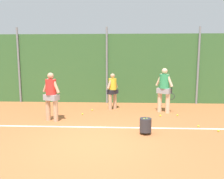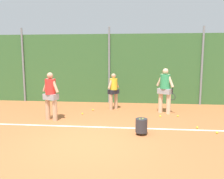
{
  "view_description": "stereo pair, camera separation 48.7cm",
  "coord_description": "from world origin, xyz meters",
  "views": [
    {
      "loc": [
        0.83,
        -6.11,
        2.4
      ],
      "look_at": [
        0.37,
        3.29,
        1.02
      ],
      "focal_mm": 37.29,
      "sensor_mm": 36.0,
      "label": 1
    },
    {
      "loc": [
        1.31,
        -6.08,
        2.4
      ],
      "look_at": [
        0.37,
        3.29,
        1.02
      ],
      "focal_mm": 37.29,
      "sensor_mm": 36.0,
      "label": 2
    }
  ],
  "objects": [
    {
      "name": "ground_plane",
      "position": [
        0.0,
        1.68,
        0.0
      ],
      "size": [
        24.04,
        24.04,
        0.0
      ],
      "primitive_type": "plane",
      "color": "#B76638"
    },
    {
      "name": "hedge_fence_backdrop",
      "position": [
        0.0,
        5.73,
        1.73
      ],
      "size": [
        15.62,
        0.25,
        3.46
      ],
      "primitive_type": "cube",
      "color": "#386633",
      "rests_on": "ground_plane"
    },
    {
      "name": "fence_post_left",
      "position": [
        -4.51,
        5.55,
        1.9
      ],
      "size": [
        0.1,
        0.1,
        3.79
      ],
      "primitive_type": "cylinder",
      "color": "gray",
      "rests_on": "ground_plane"
    },
    {
      "name": "fence_post_center",
      "position": [
        0.0,
        5.55,
        1.9
      ],
      "size": [
        0.1,
        0.1,
        3.79
      ],
      "primitive_type": "cylinder",
      "color": "gray",
      "rests_on": "ground_plane"
    },
    {
      "name": "fence_post_right",
      "position": [
        4.51,
        5.55,
        1.9
      ],
      "size": [
        0.1,
        0.1,
        3.79
      ],
      "primitive_type": "cylinder",
      "color": "gray",
      "rests_on": "ground_plane"
    },
    {
      "name": "court_baseline_paint",
      "position": [
        0.0,
        1.43,
        0.0
      ],
      "size": [
        11.42,
        0.1,
        0.01
      ],
      "primitive_type": "cube",
      "color": "white",
      "rests_on": "ground_plane"
    },
    {
      "name": "player_foreground_near",
      "position": [
        -1.79,
        2.13,
        1.01
      ],
      "size": [
        0.71,
        0.48,
        1.79
      ],
      "rotation": [
        0.0,
        0.0,
        2.75
      ],
      "color": "tan",
      "rests_on": "ground_plane"
    },
    {
      "name": "player_midcourt",
      "position": [
        2.55,
        3.64,
        1.05
      ],
      "size": [
        0.76,
        0.57,
        1.88
      ],
      "rotation": [
        0.0,
        0.0,
        5.69
      ],
      "color": "beige",
      "rests_on": "ground_plane"
    },
    {
      "name": "player_backcourt_far",
      "position": [
        0.36,
        4.1,
        0.91
      ],
      "size": [
        0.51,
        0.55,
        1.62
      ],
      "rotation": [
        0.0,
        0.0,
        0.89
      ],
      "color": "tan",
      "rests_on": "ground_plane"
    },
    {
      "name": "ball_hopper",
      "position": [
        1.52,
        0.82,
        0.29
      ],
      "size": [
        0.36,
        0.36,
        0.51
      ],
      "color": "#2D2D33",
      "rests_on": "ground_plane"
    },
    {
      "name": "tennis_ball_0",
      "position": [
        -0.83,
        3.06,
        0.03
      ],
      "size": [
        0.07,
        0.07,
        0.07
      ],
      "primitive_type": "sphere",
      "color": "#CCDB33",
      "rests_on": "ground_plane"
    },
    {
      "name": "tennis_ball_1",
      "position": [
        -0.52,
        3.78,
        0.03
      ],
      "size": [
        0.07,
        0.07,
        0.07
      ],
      "primitive_type": "sphere",
      "color": "#CCDB33",
      "rests_on": "ground_plane"
    },
    {
      "name": "tennis_ball_2",
      "position": [
        3.01,
        3.06,
        0.03
      ],
      "size": [
        0.07,
        0.07,
        0.07
      ],
      "primitive_type": "sphere",
      "color": "#CCDB33",
      "rests_on": "ground_plane"
    },
    {
      "name": "tennis_ball_3",
      "position": [
        2.31,
        2.97,
        0.03
      ],
      "size": [
        0.07,
        0.07,
        0.07
      ],
      "primitive_type": "sphere",
      "color": "#CCDB33",
      "rests_on": "ground_plane"
    },
    {
      "name": "tennis_ball_4",
      "position": [
        3.38,
        1.61,
        0.03
      ],
      "size": [
        0.07,
        0.07,
        0.07
      ],
      "primitive_type": "sphere",
      "color": "#CCDB33",
      "rests_on": "ground_plane"
    },
    {
      "name": "tennis_ball_5",
      "position": [
        3.86,
        1.15,
        0.03
      ],
      "size": [
        0.07,
        0.07,
        0.07
      ],
      "primitive_type": "sphere",
      "color": "#CCDB33",
      "rests_on": "ground_plane"
    }
  ]
}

